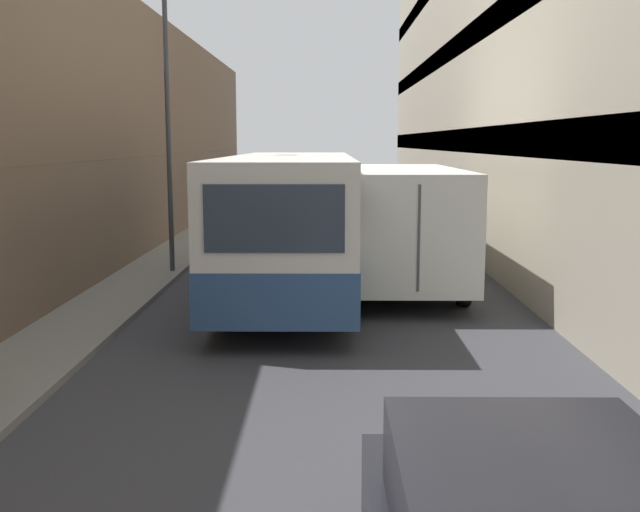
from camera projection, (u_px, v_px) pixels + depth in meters
name	position (u px, v px, depth m)	size (l,w,h in m)	color
ground_plane	(322.00, 322.00, 13.77)	(150.00, 150.00, 0.00)	#38383D
sidewalk_left	(89.00, 319.00, 13.81)	(1.61, 60.00, 0.11)	gray
bus	(291.00, 220.00, 16.51)	(2.61, 10.73, 2.99)	silver
box_truck	(397.00, 217.00, 17.77)	(2.43, 8.78, 2.71)	silver
street_lamp	(166.00, 49.00, 17.82)	(0.36, 0.80, 7.94)	#38383D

